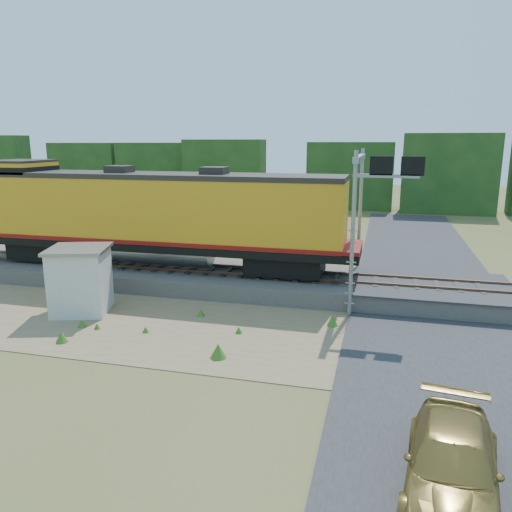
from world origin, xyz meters
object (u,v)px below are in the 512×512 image
(signal_gantry, at_px, (366,189))
(car, at_px, (452,464))
(locomotive, at_px, (153,214))
(shed, at_px, (81,280))

(signal_gantry, height_order, car, signal_gantry)
(locomotive, xyz_separation_m, signal_gantry, (10.52, -0.66, 1.60))
(locomotive, bearing_deg, car, -45.52)
(locomotive, bearing_deg, signal_gantry, -3.57)
(shed, distance_m, car, 16.12)
(locomotive, relative_size, car, 4.41)
(shed, bearing_deg, car, -47.29)
(locomotive, bearing_deg, shed, -100.31)
(locomotive, distance_m, shed, 5.66)
(locomotive, relative_size, signal_gantry, 2.97)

